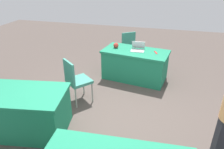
% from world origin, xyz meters
% --- Properties ---
extents(ground_plane, '(14.40, 14.40, 0.00)m').
position_xyz_m(ground_plane, '(0.00, 0.00, 0.00)').
color(ground_plane, '#4C423D').
extents(table_foreground, '(1.69, 1.03, 0.75)m').
position_xyz_m(table_foreground, '(-0.24, -1.83, 0.38)').
color(table_foreground, '#1E7A56').
rests_on(table_foreground, ground).
extents(table_back_left, '(1.69, 1.10, 0.75)m').
position_xyz_m(table_back_left, '(1.31, 0.61, 0.38)').
color(table_back_left, '#1E7A56').
rests_on(table_back_left, ground).
extents(chair_near_front, '(0.62, 0.62, 0.95)m').
position_xyz_m(chair_near_front, '(0.18, -2.83, 0.54)').
color(chair_near_front, '#9E9993').
rests_on(chair_near_front, ground).
extents(chair_tucked_right, '(0.62, 0.62, 0.96)m').
position_xyz_m(chair_tucked_right, '(0.75, -0.44, 0.55)').
color(chair_tucked_right, '#9E9993').
rests_on(chair_tucked_right, ground).
extents(laptop_silver, '(0.33, 0.30, 0.21)m').
position_xyz_m(laptop_silver, '(-0.28, -1.87, 0.79)').
color(laptop_silver, silver).
rests_on(laptop_silver, table_foreground).
extents(yarn_ball, '(0.13, 0.13, 0.13)m').
position_xyz_m(yarn_ball, '(0.28, -1.92, 0.82)').
color(yarn_ball, '#B2382D').
rests_on(yarn_ball, table_foreground).
extents(scissors_red, '(0.09, 0.18, 0.01)m').
position_xyz_m(scissors_red, '(-0.73, -1.82, 0.76)').
color(scissors_red, red).
rests_on(scissors_red, table_foreground).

